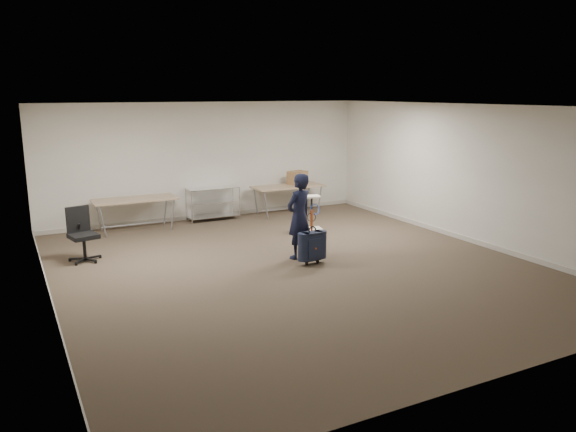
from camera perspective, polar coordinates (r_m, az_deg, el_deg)
ground at (r=9.97m, az=0.66°, el=-5.19°), size 9.00×9.00×0.00m
room_shell at (r=11.15m, az=-2.67°, el=-3.02°), size 8.00×9.00×9.00m
folding_table_left at (r=12.82m, az=-15.30°, el=1.49°), size 1.80×0.75×0.73m
folding_table_right at (r=14.08m, az=-0.01°, el=2.89°), size 1.80×0.75×0.73m
wire_shelf at (r=13.61m, az=-7.63°, el=1.42°), size 1.22×0.47×0.80m
person at (r=10.32m, az=1.13°, el=-0.02°), size 0.68×0.56×1.59m
suitcase at (r=10.04m, az=2.47°, el=-3.05°), size 0.38×0.23×1.00m
office_chair at (r=10.92m, az=-20.07°, el=-2.75°), size 0.60×0.60×0.99m
equipment_cart at (r=12.29m, az=2.46°, el=-0.73°), size 0.55×0.55×0.83m
cardboard_box at (r=14.28m, az=0.96°, el=3.92°), size 0.53×0.45×0.34m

